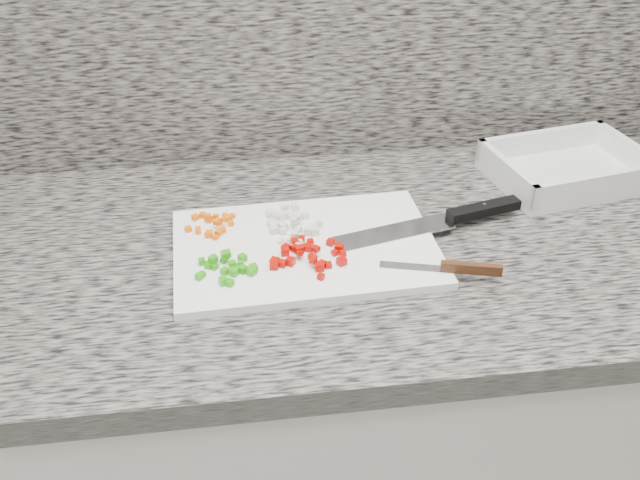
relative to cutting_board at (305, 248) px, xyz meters
The scene contains 11 objects.
cabinet 0.49m from the cutting_board, 14.44° to the left, with size 3.92×0.62×0.86m, color white.
countertop 0.10m from the cutting_board, 14.44° to the left, with size 3.96×0.64×0.04m, color slate.
cutting_board is the anchor object (origin of this frame).
carrot_pile 0.16m from the cutting_board, 153.29° to the left, with size 0.08×0.08×0.01m.
onion_pile 0.06m from the cutting_board, 106.54° to the left, with size 0.09×0.10×0.02m.
green_pepper_pile 0.13m from the cutting_board, 157.29° to the right, with size 0.09×0.08×0.02m.
red_pepper_pile 0.04m from the cutting_board, 89.70° to the right, with size 0.12×0.11×0.02m.
garlic_pile 0.02m from the cutting_board, behind, with size 0.04×0.05×0.01m.
chef_knife 0.25m from the cutting_board, ahead, with size 0.32×0.11×0.02m.
paring_knife 0.23m from the cutting_board, 25.33° to the right, with size 0.17×0.06×0.02m.
tray 0.52m from the cutting_board, 18.64° to the left, with size 0.30×0.24×0.06m.
Camera 1 is at (-0.19, 0.52, 1.53)m, focal length 40.00 mm.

